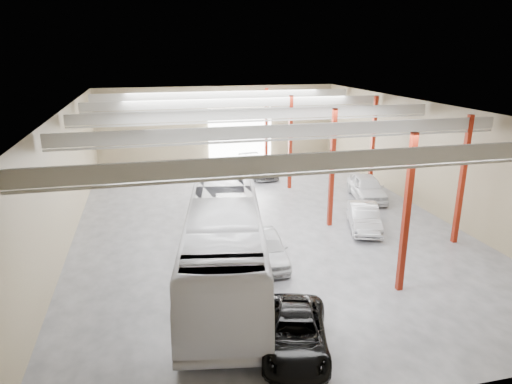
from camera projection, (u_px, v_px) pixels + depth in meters
name	position (u px, v px, depth m)	size (l,w,h in m)	color
depot_shell	(261.00, 139.00, 27.60)	(22.12, 32.12, 7.06)	#49494E
coach_bus	(224.00, 240.00, 20.60)	(3.23, 13.80, 3.84)	white
black_sedan	(296.00, 334.00, 15.89)	(2.21, 4.79, 1.33)	black
car_row_a	(268.00, 248.00, 22.55)	(1.79, 4.44, 1.51)	silver
car_row_b	(225.00, 202.00, 29.30)	(1.71, 4.90, 1.61)	#AFB0B4
car_row_c	(258.00, 167.00, 38.27)	(2.12, 5.21, 1.51)	slate
car_right_near	(364.00, 217.00, 26.77)	(1.57, 4.50, 1.48)	silver
car_right_far	(367.00, 187.00, 32.20)	(2.00, 4.98, 1.70)	silver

